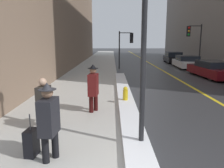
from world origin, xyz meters
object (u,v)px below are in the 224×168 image
object	(u,v)px
pedestrian_nearside	(94,86)
parked_car_white	(187,62)
parked_car_maroon	(213,69)
pedestrian_with_shoulder_bag	(45,101)
lamp_post	(145,15)
parked_car_black	(174,58)
rolling_suitcase	(32,143)
traffic_light_near	(128,42)
fire_hydrant	(126,95)
pedestrian_in_glasses	(49,119)
traffic_light_far	(194,37)

from	to	relation	value
pedestrian_nearside	parked_car_white	xyz separation A→B (m)	(7.76, 13.27, -0.36)
pedestrian_nearside	parked_car_maroon	xyz separation A→B (m)	(7.66, 7.67, -0.37)
pedestrian_with_shoulder_bag	parked_car_maroon	distance (m)	12.84
lamp_post	parked_car_white	bearing A→B (deg)	68.03
parked_car_white	parked_car_black	size ratio (longest dim) A/B	1.03
lamp_post	parked_car_black	world-z (taller)	lamp_post
pedestrian_with_shoulder_bag	parked_car_white	distance (m)	17.37
rolling_suitcase	traffic_light_near	bearing A→B (deg)	174.24
pedestrian_with_shoulder_bag	parked_car_white	xyz separation A→B (m)	(8.99, 14.86, -0.26)
parked_car_black	fire_hydrant	bearing A→B (deg)	162.82
pedestrian_in_glasses	fire_hydrant	size ratio (longest dim) A/B	2.37
rolling_suitcase	parked_car_black	bearing A→B (deg)	162.76
traffic_light_near	fire_hydrant	distance (m)	11.87
parked_car_black	lamp_post	bearing A→B (deg)	166.58
lamp_post	pedestrian_nearside	xyz separation A→B (m)	(-1.34, 2.63, -2.08)
pedestrian_nearside	fire_hydrant	size ratio (longest dim) A/B	2.41
pedestrian_nearside	lamp_post	bearing A→B (deg)	32.54
traffic_light_near	rolling_suitcase	world-z (taller)	traffic_light_near
fire_hydrant	traffic_light_near	bearing A→B (deg)	85.91
parked_car_maroon	fire_hydrant	distance (m)	9.28
traffic_light_near	rolling_suitcase	distance (m)	16.18
fire_hydrant	pedestrian_with_shoulder_bag	bearing A→B (deg)	-132.92
lamp_post	pedestrian_with_shoulder_bag	xyz separation A→B (m)	(-2.58, 1.04, -2.18)
traffic_light_far	pedestrian_nearside	xyz separation A→B (m)	(-7.79, -12.14, -1.93)
traffic_light_far	pedestrian_in_glasses	world-z (taller)	traffic_light_far
pedestrian_nearside	parked_car_white	world-z (taller)	pedestrian_nearside
pedestrian_with_shoulder_bag	fire_hydrant	world-z (taller)	pedestrian_with_shoulder_bag
pedestrian_with_shoulder_bag	parked_car_black	world-z (taller)	pedestrian_with_shoulder_bag
pedestrian_in_glasses	parked_car_white	bearing A→B (deg)	158.50
pedestrian_in_glasses	fire_hydrant	xyz separation A→B (m)	(1.82, 4.26, -0.56)
traffic_light_far	fire_hydrant	bearing A→B (deg)	61.36
traffic_light_near	pedestrian_with_shoulder_bag	size ratio (longest dim) A/B	2.29
lamp_post	traffic_light_near	world-z (taller)	lamp_post
parked_car_white	traffic_light_far	bearing A→B (deg)	-174.62
pedestrian_in_glasses	pedestrian_with_shoulder_bag	xyz separation A→B (m)	(-0.61, 1.66, -0.09)
traffic_light_near	pedestrian_with_shoulder_bag	world-z (taller)	traffic_light_near
lamp_post	pedestrian_in_glasses	bearing A→B (deg)	-162.53
traffic_light_far	rolling_suitcase	size ratio (longest dim) A/B	4.16
traffic_light_near	pedestrian_with_shoulder_bag	distance (m)	14.72
traffic_light_far	parked_car_black	world-z (taller)	traffic_light_far
parked_car_maroon	fire_hydrant	size ratio (longest dim) A/B	6.86
traffic_light_near	pedestrian_in_glasses	distance (m)	16.21
pedestrian_with_shoulder_bag	pedestrian_nearside	world-z (taller)	pedestrian_nearside
lamp_post	fire_hydrant	distance (m)	4.51
pedestrian_with_shoulder_bag	parked_car_black	bearing A→B (deg)	160.93
parked_car_black	rolling_suitcase	bearing A→B (deg)	161.22
pedestrian_nearside	parked_car_white	size ratio (longest dim) A/B	0.38
rolling_suitcase	pedestrian_nearside	bearing A→B (deg)	165.93
pedestrian_nearside	pedestrian_in_glasses	bearing A→B (deg)	-5.50
parked_car_black	fire_hydrant	world-z (taller)	parked_car_black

